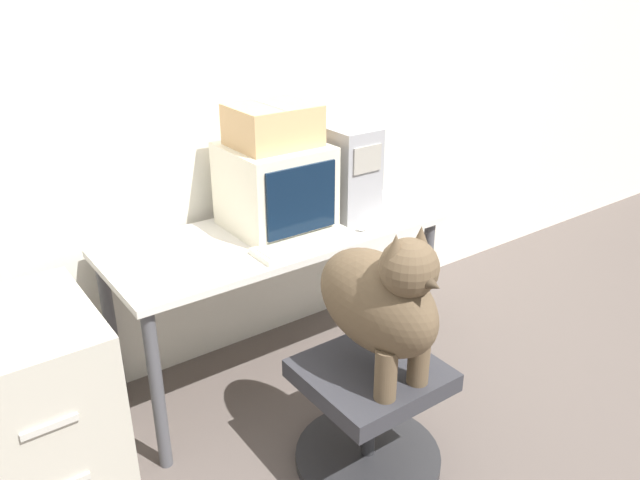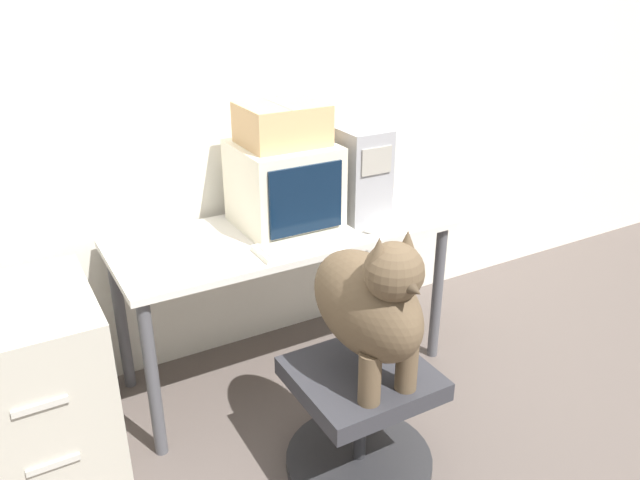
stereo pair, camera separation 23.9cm
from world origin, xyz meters
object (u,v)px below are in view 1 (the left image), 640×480
(pc_tower, at_px, (336,167))
(dog, at_px, (382,299))
(office_chair, at_px, (369,413))
(keyboard, at_px, (306,244))
(cardboard_box, at_px, (273,125))
(crt_monitor, at_px, (275,187))
(filing_cabinet, at_px, (33,405))

(pc_tower, bearing_deg, dog, -116.85)
(dog, bearing_deg, office_chair, 90.00)
(keyboard, bearing_deg, cardboard_box, 86.57)
(keyboard, bearing_deg, crt_monitor, 86.51)
(keyboard, xyz_separation_m, cardboard_box, (0.02, 0.25, 0.43))
(pc_tower, distance_m, cardboard_box, 0.41)
(pc_tower, bearing_deg, crt_monitor, -178.35)
(keyboard, xyz_separation_m, dog, (-0.05, -0.52, 0.00))
(keyboard, distance_m, office_chair, 0.70)
(pc_tower, distance_m, keyboard, 0.47)
(cardboard_box, bearing_deg, crt_monitor, -90.00)
(crt_monitor, distance_m, dog, 0.80)
(dog, distance_m, filing_cabinet, 1.28)
(office_chair, bearing_deg, pc_tower, 61.95)
(crt_monitor, height_order, filing_cabinet, crt_monitor)
(cardboard_box, bearing_deg, office_chair, -95.25)
(crt_monitor, bearing_deg, filing_cabinet, -173.82)
(pc_tower, relative_size, filing_cabinet, 0.63)
(crt_monitor, xyz_separation_m, pc_tower, (0.33, 0.01, 0.02))
(keyboard, height_order, office_chair, keyboard)
(crt_monitor, xyz_separation_m, keyboard, (-0.02, -0.25, -0.17))
(keyboard, bearing_deg, filing_cabinet, 173.09)
(office_chair, height_order, cardboard_box, cardboard_box)
(crt_monitor, relative_size, dog, 0.69)
(dog, bearing_deg, cardboard_box, 85.01)
(pc_tower, height_order, filing_cabinet, pc_tower)
(keyboard, bearing_deg, office_chair, -96.20)
(crt_monitor, xyz_separation_m, cardboard_box, (0.00, 0.00, 0.27))
(pc_tower, xyz_separation_m, dog, (-0.40, -0.78, -0.19))
(filing_cabinet, bearing_deg, keyboard, -6.91)
(dog, relative_size, cardboard_box, 1.78)
(office_chair, xyz_separation_m, dog, (0.00, -0.04, 0.51))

